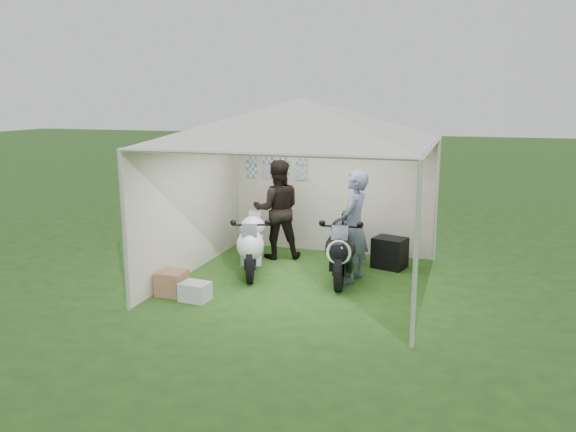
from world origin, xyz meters
name	(u,v)px	position (x,y,z in m)	size (l,w,h in m)	color
ground	(302,281)	(0.00, 0.00, 0.00)	(80.00, 80.00, 0.00)	#244618
canopy_tent	(303,125)	(0.00, 0.03, 2.58)	(5.66, 5.66, 3.00)	silver
motorcycle_white	(252,241)	(-0.97, 0.24, 0.55)	(0.89, 1.96, 0.99)	black
motorcycle_black	(343,245)	(0.62, 0.37, 0.59)	(0.64, 2.15, 1.06)	black
paddock_stand	(348,254)	(0.50, 1.34, 0.17)	(0.45, 0.28, 0.34)	#1125BB
person_dark_jacket	(277,209)	(-0.86, 1.27, 0.94)	(0.91, 0.71, 1.87)	black
person_blue_jacket	(354,227)	(0.80, 0.32, 0.92)	(0.67, 0.44, 1.85)	slate
equipment_box	(390,253)	(1.28, 1.25, 0.28)	(0.55, 0.44, 0.55)	black
crate_0	(195,291)	(-1.27, -1.35, 0.14)	(0.42, 0.33, 0.28)	#B0B5B9
crate_1	(172,283)	(-1.74, -1.21, 0.18)	(0.41, 0.41, 0.37)	#895F44
crate_2	(172,288)	(-1.75, -1.21, 0.10)	(0.27, 0.22, 0.19)	silver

